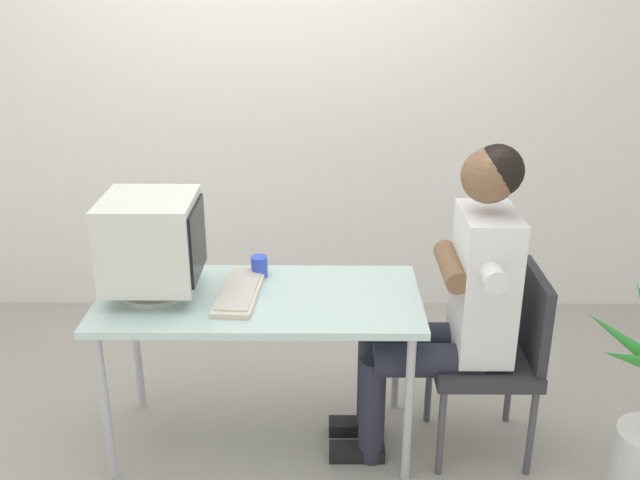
# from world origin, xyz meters

# --- Properties ---
(ground_plane) EXTENTS (12.00, 12.00, 0.00)m
(ground_plane) POSITION_xyz_m (0.00, 0.00, 0.00)
(ground_plane) COLOR #9E998E
(wall_back) EXTENTS (8.00, 0.10, 3.00)m
(wall_back) POSITION_xyz_m (0.30, 1.40, 1.50)
(wall_back) COLOR silver
(wall_back) RESTS_ON ground_plane
(desk) EXTENTS (1.33, 0.63, 0.72)m
(desk) POSITION_xyz_m (0.00, 0.00, 0.66)
(desk) COLOR #B7B7BC
(desk) RESTS_ON ground_plane
(crt_monitor) EXTENTS (0.38, 0.37, 0.42)m
(crt_monitor) POSITION_xyz_m (-0.43, 0.02, 0.95)
(crt_monitor) COLOR silver
(crt_monitor) RESTS_ON desk
(keyboard) EXTENTS (0.19, 0.46, 0.03)m
(keyboard) POSITION_xyz_m (-0.08, 0.01, 0.73)
(keyboard) COLOR beige
(keyboard) RESTS_ON desk
(office_chair) EXTENTS (0.43, 0.43, 0.84)m
(office_chair) POSITION_xyz_m (1.00, -0.04, 0.49)
(office_chair) COLOR #4C4C51
(office_chair) RESTS_ON ground_plane
(person_seated) EXTENTS (0.74, 0.54, 1.37)m
(person_seated) POSITION_xyz_m (0.81, -0.04, 0.75)
(person_seated) COLOR silver
(person_seated) RESTS_ON ground_plane
(desk_mug) EXTENTS (0.07, 0.08, 0.09)m
(desk_mug) POSITION_xyz_m (-0.01, 0.20, 0.76)
(desk_mug) COLOR blue
(desk_mug) RESTS_ON desk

